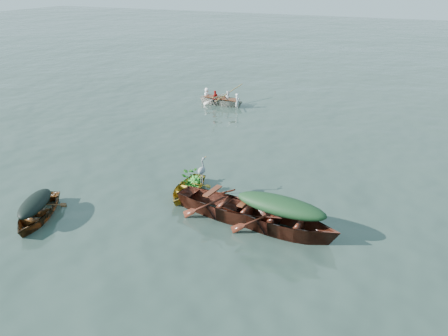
# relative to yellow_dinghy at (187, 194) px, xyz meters

# --- Properties ---
(ground) EXTENTS (140.00, 140.00, 0.00)m
(ground) POSITION_rel_yellow_dinghy_xyz_m (0.06, -1.20, 0.00)
(ground) COLOR #2E4138
(ground) RESTS_ON ground
(yellow_dinghy) EXTENTS (1.41, 2.87, 0.73)m
(yellow_dinghy) POSITION_rel_yellow_dinghy_xyz_m (0.00, 0.00, 0.00)
(yellow_dinghy) COLOR gold
(yellow_dinghy) RESTS_ON ground
(dark_covered_boat) EXTENTS (2.46, 3.62, 0.83)m
(dark_covered_boat) POSITION_rel_yellow_dinghy_xyz_m (-3.46, -3.46, 0.00)
(dark_covered_boat) COLOR #502D12
(dark_covered_boat) RESTS_ON ground
(green_tarp_boat) EXTENTS (5.17, 2.01, 1.22)m
(green_tarp_boat) POSITION_rel_yellow_dinghy_xyz_m (3.70, -1.00, 0.00)
(green_tarp_boat) COLOR #4C1C11
(green_tarp_boat) RESTS_ON ground
(open_wooden_boat) EXTENTS (5.21, 2.18, 1.22)m
(open_wooden_boat) POSITION_rel_yellow_dinghy_xyz_m (1.98, -0.85, 0.00)
(open_wooden_boat) COLOR #502014
(open_wooden_boat) RESTS_ON ground
(rowed_boat) EXTENTS (3.89, 1.45, 0.88)m
(rowed_boat) POSITION_rel_yellow_dinghy_xyz_m (-3.55, 10.63, 0.00)
(rowed_boat) COLOR beige
(rowed_boat) RESTS_ON ground
(dark_tarp_cover) EXTENTS (1.35, 1.99, 0.40)m
(dark_tarp_cover) POSITION_rel_yellow_dinghy_xyz_m (-3.46, -3.46, 0.62)
(dark_tarp_cover) COLOR black
(dark_tarp_cover) RESTS_ON dark_covered_boat
(green_tarp_cover) EXTENTS (2.84, 1.10, 0.52)m
(green_tarp_cover) POSITION_rel_yellow_dinghy_xyz_m (3.70, -1.00, 0.87)
(green_tarp_cover) COLOR #183B1D
(green_tarp_cover) RESTS_ON green_tarp_boat
(thwart_benches) EXTENTS (2.62, 1.24, 0.04)m
(thwart_benches) POSITION_rel_yellow_dinghy_xyz_m (1.98, -0.85, 0.63)
(thwart_benches) COLOR #562414
(thwart_benches) RESTS_ON open_wooden_boat
(heron) EXTENTS (0.31, 0.42, 0.92)m
(heron) POSITION_rel_yellow_dinghy_xyz_m (0.54, 0.09, 0.82)
(heron) COLOR gray
(heron) RESTS_ON yellow_dinghy
(dinghy_weeds) EXTENTS (0.77, 0.95, 0.60)m
(dinghy_weeds) POSITION_rel_yellow_dinghy_xyz_m (-0.01, 0.55, 0.66)
(dinghy_weeds) COLOR #226C1C
(dinghy_weeds) RESTS_ON yellow_dinghy
(rowers) EXTENTS (2.74, 1.24, 0.76)m
(rowers) POSITION_rel_yellow_dinghy_xyz_m (-3.55, 10.63, 0.82)
(rowers) COLOR white
(rowers) RESTS_ON rowed_boat
(oars) EXTENTS (0.81, 2.64, 0.06)m
(oars) POSITION_rel_yellow_dinghy_xyz_m (-3.55, 10.63, 0.47)
(oars) COLOR olive
(oars) RESTS_ON rowed_boat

